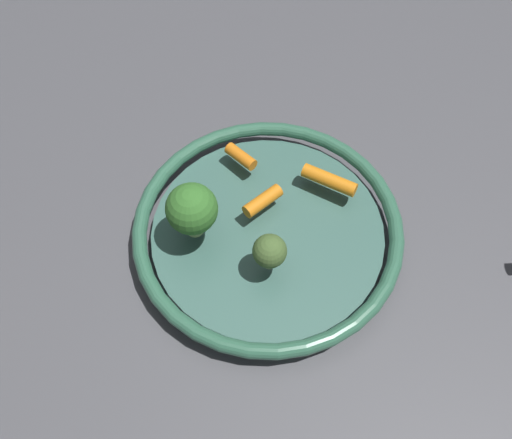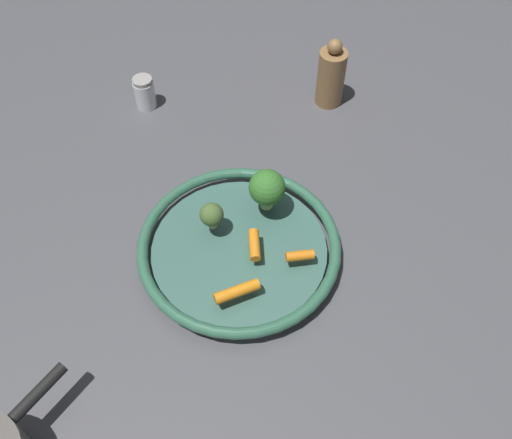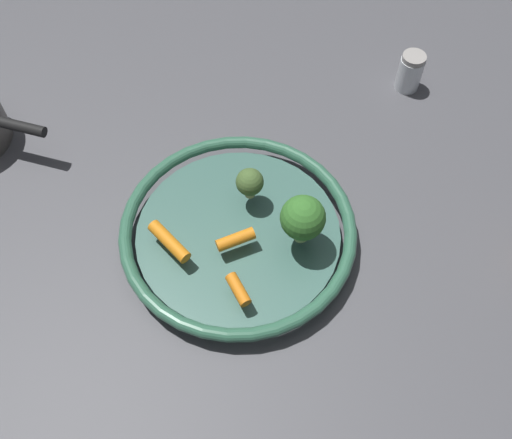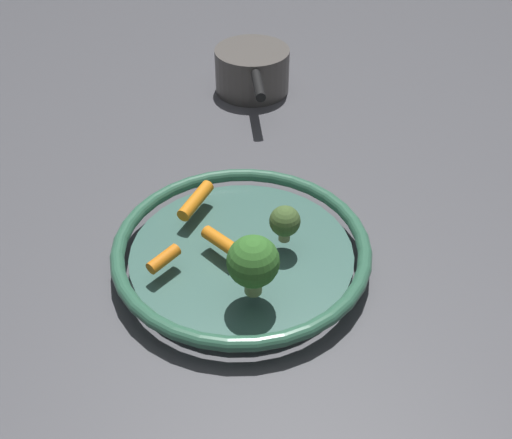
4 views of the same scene
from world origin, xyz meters
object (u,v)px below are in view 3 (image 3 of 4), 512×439
Objects in this scene: serving_bowl at (238,232)px; baby_carrot_center at (236,239)px; broccoli_floret_edge at (303,218)px; baby_carrot_near_rim at (238,289)px; salt_shaker at (410,72)px; broccoli_floret_large at (250,182)px; baby_carrot_back at (169,242)px.

baby_carrot_center is (0.01, 0.02, 0.03)m from serving_bowl.
baby_carrot_near_rim is at bearing 26.28° from broccoli_floret_edge.
serving_bowl is at bearing -113.60° from baby_carrot_center.
broccoli_floret_edge is at bearing -153.72° from baby_carrot_near_rim.
serving_bowl is 4.85× the size of salt_shaker.
broccoli_floret_large reaches higher than baby_carrot_center.
baby_carrot_near_rim is 0.11m from baby_carrot_back.
baby_carrot_back is 1.41× the size of broccoli_floret_large.
broccoli_floret_large is (0.04, -0.09, -0.02)m from broccoli_floret_edge.
serving_bowl is 0.10m from baby_carrot_near_rim.
salt_shaker is at bearing -156.52° from baby_carrot_back.
baby_carrot_back is 0.91× the size of broccoli_floret_edge.
baby_carrot_near_rim is at bearing 66.12° from broccoli_floret_large.
broccoli_floret_large is at bearing -63.94° from broccoli_floret_edge.
baby_carrot_back is at bearing -14.37° from broccoli_floret_edge.
salt_shaker is (-0.38, -0.29, -0.01)m from baby_carrot_near_rim.
broccoli_floret_edge is at bearing 167.43° from baby_carrot_center.
salt_shaker is (-0.28, -0.24, -0.05)m from broccoli_floret_edge.
baby_carrot_near_rim is 0.88× the size of broccoli_floret_large.
serving_bowl is at bearing -107.31° from baby_carrot_near_rim.
serving_bowl is 7.50× the size of baby_carrot_near_rim.
baby_carrot_center is 0.08m from broccoli_floret_large.
serving_bowl is 6.28× the size of baby_carrot_center.
baby_carrot_near_rim is 0.48m from salt_shaker.
broccoli_floret_edge is 0.37m from salt_shaker.
baby_carrot_near_rim is at bearing 124.48° from baby_carrot_back.
baby_carrot_center is at bearing 66.40° from serving_bowl.
serving_bowl is at bearing 53.83° from broccoli_floret_large.
baby_carrot_center is 0.77× the size of salt_shaker.
baby_carrot_back is 0.48m from salt_shaker.
baby_carrot_center is 0.09m from broccoli_floret_edge.
serving_bowl is 0.04m from baby_carrot_center.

